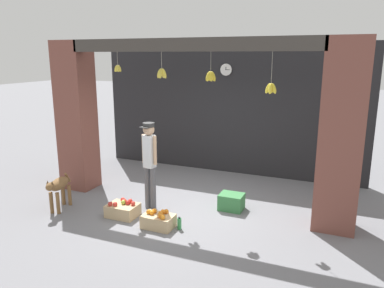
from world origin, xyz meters
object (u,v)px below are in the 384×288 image
object	(u,v)px
shopkeeper	(149,158)
water_bottle	(179,224)
fruit_crate_oranges	(158,220)
wall_clock	(226,70)
produce_box_green	(231,202)
dog	(59,187)
fruit_crate_apples	(123,210)

from	to	relation	value
shopkeeper	water_bottle	size ratio (longest dim) A/B	7.63
water_bottle	fruit_crate_oranges	bearing A→B (deg)	-168.33
shopkeeper	wall_clock	xyz separation A→B (m)	(0.59, 2.84, 1.58)
produce_box_green	wall_clock	bearing A→B (deg)	111.39
dog	fruit_crate_oranges	size ratio (longest dim) A/B	1.51
fruit_crate_apples	wall_clock	bearing A→B (deg)	75.15
fruit_crate_oranges	fruit_crate_apples	xyz separation A→B (m)	(-0.84, 0.16, -0.00)
shopkeeper	fruit_crate_oranges	xyz separation A→B (m)	(0.54, -0.69, -0.89)
shopkeeper	produce_box_green	world-z (taller)	shopkeeper
water_bottle	fruit_crate_apples	bearing A→B (deg)	176.08
shopkeeper	fruit_crate_oranges	world-z (taller)	shopkeeper
shopkeeper	wall_clock	distance (m)	3.30
shopkeeper	dog	bearing A→B (deg)	35.50
fruit_crate_oranges	water_bottle	size ratio (longest dim) A/B	2.43
water_bottle	shopkeeper	bearing A→B (deg)	145.81
fruit_crate_apples	water_bottle	xyz separation A→B (m)	(1.21, -0.08, -0.03)
produce_box_green	shopkeeper	bearing A→B (deg)	-159.29
shopkeeper	fruit_crate_oranges	size ratio (longest dim) A/B	3.13
produce_box_green	wall_clock	distance (m)	3.46
dog	fruit_crate_oranges	bearing A→B (deg)	79.75
shopkeeper	fruit_crate_apples	bearing A→B (deg)	71.06
water_bottle	wall_clock	size ratio (longest dim) A/B	0.73
fruit_crate_oranges	shopkeeper	bearing A→B (deg)	127.88
produce_box_green	water_bottle	world-z (taller)	produce_box_green
dog	produce_box_green	bearing A→B (deg)	101.25
wall_clock	shopkeeper	bearing A→B (deg)	-101.83
dog	shopkeeper	xyz separation A→B (m)	(1.60, 0.75, 0.55)
dog	fruit_crate_apples	size ratio (longest dim) A/B	1.48
dog	wall_clock	world-z (taller)	wall_clock
produce_box_green	water_bottle	size ratio (longest dim) A/B	2.04
dog	fruit_crate_apples	bearing A→B (deg)	87.66
fruit_crate_apples	water_bottle	world-z (taller)	fruit_crate_apples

